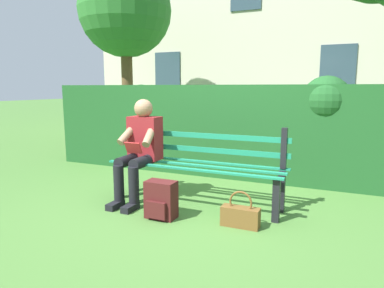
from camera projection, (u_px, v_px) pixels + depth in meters
ground at (195, 204)px, 3.98m from camera, size 60.00×60.00×0.00m
park_bench at (198, 165)px, 3.97m from camera, size 2.05×0.48×0.92m
person_seated at (140, 147)px, 4.05m from camera, size 0.44×0.73×1.20m
hedge_backdrop at (215, 127)px, 5.40m from camera, size 5.47×0.79×1.50m
building_facade at (257, 26)px, 11.16m from camera, size 10.23×2.79×6.67m
backpack at (161, 200)px, 3.54m from camera, size 0.31×0.26×0.39m
handbag at (240, 215)px, 3.33m from camera, size 0.37×0.13×0.36m
tree_far at (123, 14)px, 8.74m from camera, size 2.45×2.34×4.44m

